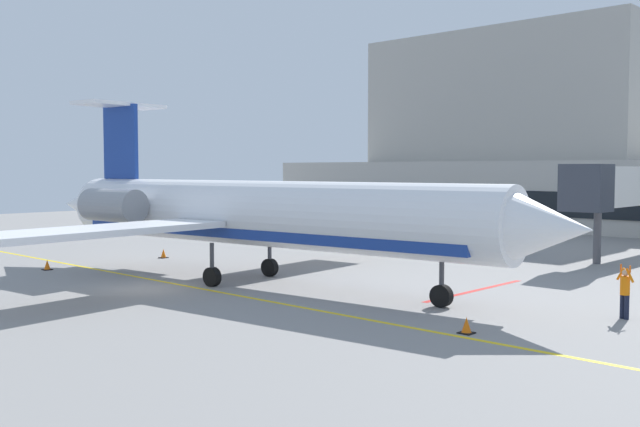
% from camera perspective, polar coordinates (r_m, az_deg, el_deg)
% --- Properties ---
extents(ground, '(120.00, 120.00, 0.11)m').
position_cam_1_polar(ground, '(33.88, -13.41, -5.91)').
color(ground, gray).
extents(terminal_building, '(59.31, 15.29, 19.61)m').
position_cam_1_polar(terminal_building, '(74.93, 16.21, 4.79)').
color(terminal_building, '#B7B2A8').
rests_on(terminal_building, ground).
extents(jet_bridge_west, '(2.40, 20.02, 5.73)m').
position_cam_1_polar(jet_bridge_west, '(50.39, 23.96, 1.99)').
color(jet_bridge_west, silver).
rests_on(jet_bridge_west, ground).
extents(regional_jet, '(31.51, 24.96, 9.11)m').
position_cam_1_polar(regional_jet, '(34.62, -5.42, -0.02)').
color(regional_jet, white).
rests_on(regional_jet, ground).
extents(baggage_tug, '(3.53, 3.59, 2.17)m').
position_cam_1_polar(baggage_tug, '(67.59, -1.34, -0.26)').
color(baggage_tug, '#1E4CB2').
rests_on(baggage_tug, ground).
extents(pushback_tractor, '(3.44, 4.26, 2.35)m').
position_cam_1_polar(pushback_tractor, '(47.00, 12.83, -1.92)').
color(pushback_tractor, '#1E4CB2').
rests_on(pushback_tractor, ground).
extents(marshaller, '(0.78, 0.44, 1.99)m').
position_cam_1_polar(marshaller, '(28.56, 22.95, -5.67)').
color(marshaller, '#191E33').
rests_on(marshaller, ground).
extents(safety_cone_alpha, '(0.47, 0.47, 0.55)m').
position_cam_1_polar(safety_cone_alpha, '(24.67, 11.50, -8.71)').
color(safety_cone_alpha, orange).
rests_on(safety_cone_alpha, ground).
extents(safety_cone_bravo, '(0.47, 0.47, 0.55)m').
position_cam_1_polar(safety_cone_bravo, '(41.74, -20.75, -3.86)').
color(safety_cone_bravo, orange).
rests_on(safety_cone_bravo, ground).
extents(safety_cone_charlie, '(0.47, 0.47, 0.55)m').
position_cam_1_polar(safety_cone_charlie, '(45.29, -12.26, -3.14)').
color(safety_cone_charlie, orange).
rests_on(safety_cone_charlie, ground).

